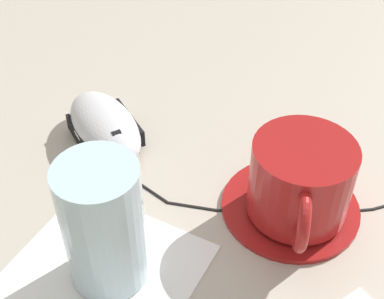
# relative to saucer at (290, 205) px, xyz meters

# --- Properties ---
(ground_plane) EXTENTS (3.00, 3.00, 0.00)m
(ground_plane) POSITION_rel_saucer_xyz_m (-0.06, -0.04, -0.00)
(ground_plane) COLOR #B2A899
(saucer) EXTENTS (0.12, 0.12, 0.01)m
(saucer) POSITION_rel_saucer_xyz_m (0.00, 0.00, 0.00)
(saucer) COLOR maroon
(saucer) RESTS_ON ground
(coffee_cup) EXTENTS (0.09, 0.12, 0.07)m
(coffee_cup) POSITION_rel_saucer_xyz_m (0.01, -0.01, 0.04)
(coffee_cup) COLOR maroon
(coffee_cup) RESTS_ON saucer
(computer_mouse) EXTENTS (0.13, 0.12, 0.04)m
(computer_mouse) POSITION_rel_saucer_xyz_m (-0.20, 0.02, 0.02)
(computer_mouse) COLOR silver
(computer_mouse) RESTS_ON ground
(mouse_cable) EXTENTS (0.26, 0.10, 0.00)m
(mouse_cable) POSITION_rel_saucer_xyz_m (-0.02, -0.00, -0.00)
(mouse_cable) COLOR black
(mouse_cable) RESTS_ON ground
(napkin_under_glass) EXTENTS (0.16, 0.16, 0.00)m
(napkin_under_glass) POSITION_rel_saucer_xyz_m (-0.12, -0.13, -0.00)
(napkin_under_glass) COLOR white
(napkin_under_glass) RESTS_ON ground
(drinking_glass) EXTENTS (0.06, 0.06, 0.11)m
(drinking_glass) POSITION_rel_saucer_xyz_m (-0.12, -0.12, 0.05)
(drinking_glass) COLOR silver
(drinking_glass) RESTS_ON napkin_under_glass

